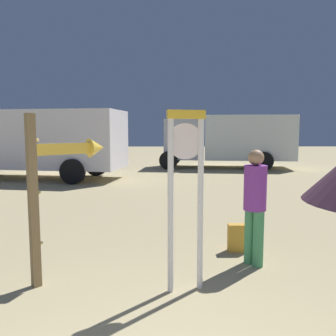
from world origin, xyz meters
TOP-DOWN VIEW (x-y plane):
  - standing_clock at (0.30, 2.35)m, footprint 0.45×0.20m
  - arrow_sign at (-1.25, 2.69)m, footprint 0.90×0.80m
  - person_near_clock at (1.32, 3.11)m, footprint 0.31×0.31m
  - backpack at (1.21, 3.66)m, footprint 0.31×0.19m
  - box_truck_near at (-4.79, 12.09)m, footprint 7.21×3.59m
  - box_truck_far at (3.40, 16.10)m, footprint 6.86×3.24m

SIDE VIEW (x-z plane):
  - backpack at x=1.21m, z-range -0.01..0.43m
  - person_near_clock at x=1.32m, z-range 0.10..1.74m
  - standing_clock at x=0.30m, z-range 0.25..2.38m
  - arrow_sign at x=-1.25m, z-range 0.30..2.41m
  - box_truck_near at x=-4.79m, z-range 0.16..2.83m
  - box_truck_far at x=3.40m, z-range 0.17..2.83m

